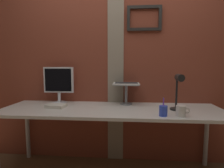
% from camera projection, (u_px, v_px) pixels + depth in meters
% --- Properties ---
extents(brick_wall_back, '(3.55, 0.16, 2.52)m').
position_uv_depth(brick_wall_back, '(118.00, 60.00, 2.26)').
color(brick_wall_back, brown).
rests_on(brick_wall_back, ground_plane).
extents(desk, '(2.33, 0.68, 0.74)m').
position_uv_depth(desk, '(111.00, 114.00, 1.92)').
color(desk, silver).
rests_on(desk, ground_plane).
extents(monitor, '(0.36, 0.18, 0.43)m').
position_uv_depth(monitor, '(59.00, 82.00, 2.16)').
color(monitor, white).
rests_on(monitor, desk).
extents(laptop_stand, '(0.28, 0.22, 0.24)m').
position_uv_depth(laptop_stand, '(126.00, 91.00, 2.11)').
color(laptop_stand, gray).
rests_on(laptop_stand, desk).
extents(laptop, '(0.30, 0.30, 0.21)m').
position_uv_depth(laptop, '(126.00, 79.00, 2.16)').
color(laptop, silver).
rests_on(laptop, laptop_stand).
extents(desk_lamp, '(0.12, 0.20, 0.37)m').
position_uv_depth(desk_lamp, '(178.00, 88.00, 1.78)').
color(desk_lamp, black).
rests_on(desk_lamp, desk).
extents(pen_cup, '(0.07, 0.07, 0.17)m').
position_uv_depth(pen_cup, '(163.00, 111.00, 1.63)').
color(pen_cup, blue).
rests_on(pen_cup, desk).
extents(coffee_mug, '(0.12, 0.08, 0.10)m').
position_uv_depth(coffee_mug, '(181.00, 111.00, 1.62)').
color(coffee_mug, silver).
rests_on(coffee_mug, desk).
extents(paper_clutter_stack, '(0.22, 0.17, 0.03)m').
position_uv_depth(paper_clutter_stack, '(56.00, 106.00, 1.97)').
color(paper_clutter_stack, silver).
rests_on(paper_clutter_stack, desk).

